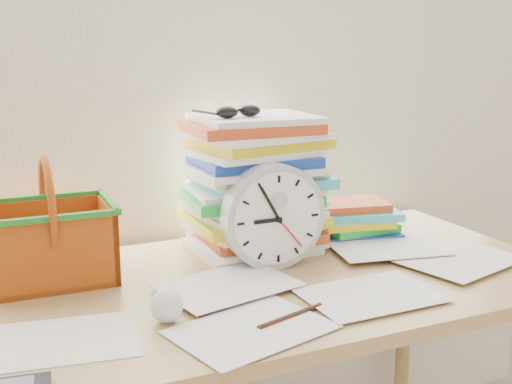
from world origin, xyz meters
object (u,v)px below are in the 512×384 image
desk (254,311)px  basket (49,220)px  clock (273,216)px  paper_stack (256,184)px  book_stack (354,220)px

desk → basket: 0.48m
clock → basket: (-0.47, 0.12, 0.01)m
paper_stack → basket: paper_stack is taller
desk → book_stack: (0.37, 0.17, 0.12)m
book_stack → basket: (-0.77, 0.00, 0.09)m
book_stack → basket: size_ratio=0.88×
basket → paper_stack: bearing=3.4°
book_stack → desk: bearing=-154.8°
book_stack → clock: bearing=-157.8°
paper_stack → book_stack: paper_stack is taller
paper_stack → clock: paper_stack is taller
desk → basket: bearing=156.3°
desk → paper_stack: (0.09, 0.19, 0.24)m
basket → desk: bearing=-22.4°
desk → clock: bearing=36.1°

